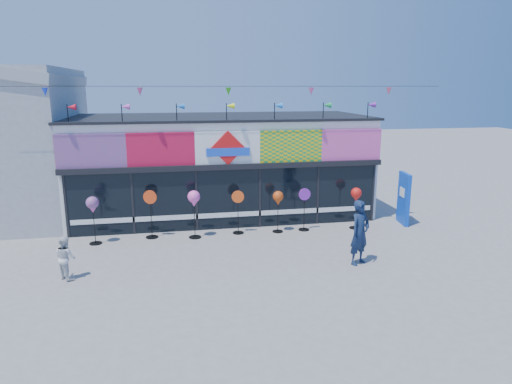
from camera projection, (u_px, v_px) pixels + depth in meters
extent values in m
plane|color=slate|center=(243.00, 261.00, 14.16)|extent=(80.00, 80.00, 0.00)
cube|color=white|center=(221.00, 165.00, 19.45)|extent=(12.00, 5.00, 4.00)
cube|color=black|center=(228.00, 199.00, 17.19)|extent=(11.60, 0.12, 2.30)
cube|color=black|center=(228.00, 167.00, 16.87)|extent=(12.00, 0.30, 0.20)
cube|color=white|center=(229.00, 215.00, 17.30)|extent=(11.40, 0.10, 0.18)
cube|color=black|center=(220.00, 117.00, 18.98)|extent=(12.20, 5.20, 0.10)
cube|color=black|center=(66.00, 206.00, 16.16)|extent=(0.08, 0.14, 2.30)
cube|color=black|center=(133.00, 203.00, 16.56)|extent=(0.08, 0.14, 2.30)
cube|color=black|center=(196.00, 201.00, 16.97)|extent=(0.08, 0.14, 2.30)
cube|color=black|center=(260.00, 198.00, 17.40)|extent=(0.08, 0.14, 2.30)
cube|color=black|center=(317.00, 195.00, 17.80)|extent=(0.08, 0.14, 2.30)
cube|color=black|center=(373.00, 193.00, 18.21)|extent=(0.08, 0.14, 2.30)
cube|color=red|center=(91.00, 151.00, 15.88)|extent=(2.40, 0.08, 1.20)
cube|color=red|center=(161.00, 149.00, 16.30)|extent=(2.40, 0.08, 1.20)
cube|color=white|center=(228.00, 148.00, 16.73)|extent=(2.40, 0.08, 1.20)
cube|color=yellow|center=(291.00, 146.00, 17.16)|extent=(2.40, 0.08, 1.20)
cube|color=#F150A6|center=(351.00, 145.00, 17.58)|extent=(2.40, 0.08, 1.20)
cube|color=red|center=(228.00, 148.00, 16.67)|extent=(1.27, 0.06, 1.27)
cube|color=blue|center=(228.00, 152.00, 16.69)|extent=(1.60, 0.05, 0.30)
cube|color=purple|center=(121.00, 207.00, 16.57)|extent=(0.78, 0.03, 0.78)
cube|color=red|center=(165.00, 197.00, 16.77)|extent=(0.92, 0.03, 0.92)
cube|color=#CF4582|center=(207.00, 188.00, 16.99)|extent=(0.78, 0.03, 0.78)
cube|color=orange|center=(249.00, 203.00, 17.41)|extent=(0.92, 0.03, 0.92)
cube|color=#179B51|center=(289.00, 191.00, 17.60)|extent=(0.78, 0.03, 0.78)
cube|color=purple|center=(327.00, 187.00, 17.86)|extent=(0.92, 0.03, 0.92)
cylinder|color=black|center=(68.00, 115.00, 15.69)|extent=(0.03, 0.03, 0.70)
cone|color=red|center=(71.00, 107.00, 15.66)|extent=(0.30, 0.22, 0.22)
cylinder|color=black|center=(122.00, 114.00, 16.01)|extent=(0.03, 0.03, 0.70)
cone|color=#DC49C1|center=(126.00, 107.00, 15.98)|extent=(0.30, 0.22, 0.22)
cylinder|color=black|center=(177.00, 113.00, 16.35)|extent=(0.03, 0.03, 0.70)
cone|color=blue|center=(180.00, 106.00, 16.31)|extent=(0.30, 0.22, 0.22)
cylinder|color=black|center=(226.00, 113.00, 16.67)|extent=(0.03, 0.03, 0.70)
cone|color=#ECFF15|center=(230.00, 106.00, 16.63)|extent=(0.30, 0.22, 0.22)
cylinder|color=black|center=(274.00, 112.00, 16.98)|extent=(0.03, 0.03, 0.70)
cone|color=#1B7DE9|center=(278.00, 106.00, 16.95)|extent=(0.30, 0.22, 0.22)
cylinder|color=black|center=(323.00, 112.00, 17.32)|extent=(0.03, 0.03, 0.70)
cone|color=green|center=(327.00, 105.00, 17.29)|extent=(0.30, 0.22, 0.22)
cylinder|color=black|center=(368.00, 111.00, 17.64)|extent=(0.03, 0.03, 0.70)
cone|color=purple|center=(371.00, 105.00, 17.61)|extent=(0.30, 0.22, 0.22)
cylinder|color=black|center=(228.00, 86.00, 15.83)|extent=(16.00, 0.01, 0.01)
cone|color=blue|center=(45.00, 92.00, 14.80)|extent=(0.20, 0.20, 0.28)
cone|color=#D74781|center=(140.00, 92.00, 15.34)|extent=(0.20, 0.20, 0.28)
cone|color=green|center=(228.00, 92.00, 15.87)|extent=(0.20, 0.20, 0.28)
cone|color=#F45196|center=(311.00, 91.00, 16.40)|extent=(0.20, 0.20, 0.28)
cone|color=#F45171|center=(389.00, 91.00, 16.93)|extent=(0.20, 0.20, 0.28)
cube|color=#0C43C1|center=(404.00, 198.00, 17.84)|extent=(0.30, 1.03, 2.03)
cube|color=white|center=(402.00, 192.00, 17.77)|extent=(0.11, 0.46, 0.35)
cylinder|color=black|center=(96.00, 243.00, 15.73)|extent=(0.42, 0.42, 0.03)
cylinder|color=black|center=(94.00, 224.00, 15.57)|extent=(0.03, 0.03, 1.38)
sphere|color=#D246A9|center=(92.00, 203.00, 15.40)|extent=(0.42, 0.42, 0.42)
cone|color=#D246A9|center=(93.00, 210.00, 15.46)|extent=(0.21, 0.21, 0.19)
cylinder|color=black|center=(152.00, 237.00, 16.38)|extent=(0.44, 0.44, 0.03)
cylinder|color=black|center=(151.00, 217.00, 16.21)|extent=(0.03, 0.03, 1.44)
cylinder|color=red|center=(150.00, 197.00, 16.04)|extent=(0.48, 0.19, 0.49)
cylinder|color=black|center=(195.00, 237.00, 16.37)|extent=(0.44, 0.44, 0.03)
cylinder|color=black|center=(194.00, 218.00, 16.20)|extent=(0.03, 0.03, 1.43)
sphere|color=#FB53BC|center=(194.00, 197.00, 16.03)|extent=(0.44, 0.44, 0.44)
cone|color=#FB53BC|center=(194.00, 204.00, 16.09)|extent=(0.22, 0.22, 0.20)
cylinder|color=black|center=(238.00, 233.00, 16.86)|extent=(0.41, 0.41, 0.03)
cylinder|color=black|center=(238.00, 215.00, 16.70)|extent=(0.02, 0.02, 1.34)
cylinder|color=#E84D15|center=(238.00, 197.00, 16.54)|extent=(0.45, 0.15, 0.45)
cylinder|color=black|center=(278.00, 231.00, 17.01)|extent=(0.40, 0.40, 0.03)
cylinder|color=black|center=(278.00, 214.00, 16.86)|extent=(0.02, 0.02, 1.29)
sphere|color=#C64312|center=(278.00, 196.00, 16.71)|extent=(0.40, 0.40, 0.40)
cone|color=#C64312|center=(278.00, 203.00, 16.76)|extent=(0.20, 0.20, 0.18)
cylinder|color=black|center=(304.00, 230.00, 17.23)|extent=(0.41, 0.41, 0.03)
cylinder|color=black|center=(304.00, 212.00, 17.08)|extent=(0.02, 0.02, 1.34)
cylinder|color=purple|center=(305.00, 194.00, 16.92)|extent=(0.45, 0.07, 0.45)
cylinder|color=black|center=(354.00, 228.00, 17.45)|extent=(0.40, 0.40, 0.03)
cylinder|color=black|center=(355.00, 211.00, 17.29)|extent=(0.02, 0.02, 1.31)
sphere|color=red|center=(356.00, 193.00, 17.13)|extent=(0.40, 0.40, 0.40)
cone|color=red|center=(356.00, 199.00, 17.19)|extent=(0.20, 0.20, 0.18)
imported|color=#152442|center=(360.00, 233.00, 13.76)|extent=(0.87, 0.77, 1.99)
imported|color=silver|center=(66.00, 258.00, 12.77)|extent=(0.67, 0.69, 1.25)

